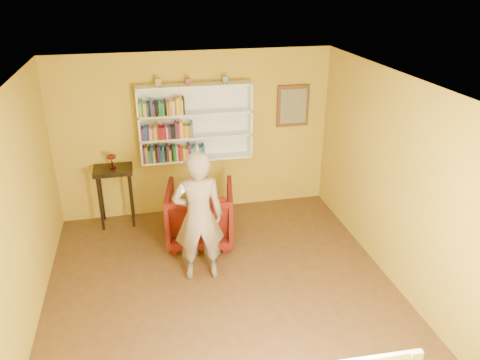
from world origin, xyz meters
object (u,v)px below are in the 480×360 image
(ruby_lustre, at_px, (111,158))
(person, at_px, (199,217))
(console_table, at_px, (114,178))
(armchair, at_px, (200,214))
(bookshelf, at_px, (195,122))

(ruby_lustre, height_order, person, person)
(console_table, bearing_deg, armchair, -33.13)
(console_table, relative_size, ruby_lustre, 4.22)
(person, bearing_deg, ruby_lustre, -55.49)
(bookshelf, bearing_deg, person, -96.96)
(console_table, xyz_separation_m, ruby_lustre, (-0.00, 0.00, 0.34))
(console_table, height_order, ruby_lustre, ruby_lustre)
(console_table, relative_size, armchair, 0.98)
(bookshelf, xyz_separation_m, ruby_lustre, (-1.35, -0.16, -0.45))
(bookshelf, bearing_deg, ruby_lustre, -173.24)
(console_table, xyz_separation_m, armchair, (1.25, -0.82, -0.36))
(console_table, xyz_separation_m, person, (1.12, -1.74, 0.10))
(console_table, bearing_deg, person, -57.28)
(console_table, distance_m, armchair, 1.54)
(bookshelf, height_order, ruby_lustre, bookshelf)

